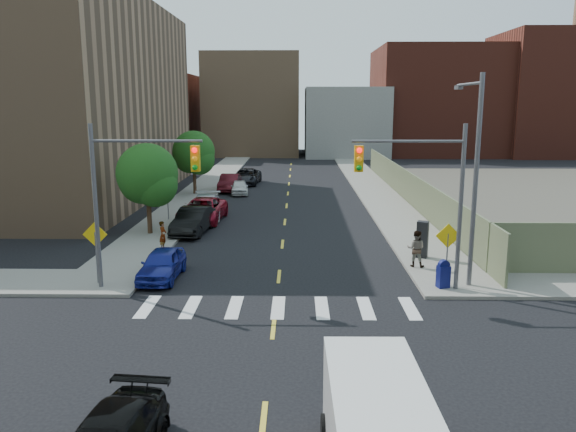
{
  "coord_description": "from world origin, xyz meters",
  "views": [
    {
      "loc": [
        0.83,
        -16.63,
        7.8
      ],
      "look_at": [
        0.34,
        12.11,
        2.0
      ],
      "focal_mm": 35.0,
      "sensor_mm": 36.0,
      "label": 1
    }
  ],
  "objects_px": {
    "parked_car_black": "(193,221)",
    "parked_car_white": "(240,187)",
    "parked_car_blue": "(162,264)",
    "pedestrian_east": "(416,249)",
    "pedestrian_west": "(163,235)",
    "payphone": "(422,239)",
    "parked_car_red": "(202,210)",
    "parked_car_silver": "(206,207)",
    "parked_car_grey": "(246,177)",
    "mailbox": "(443,274)",
    "parked_car_maroon": "(230,183)"
  },
  "relations": [
    {
      "from": "parked_car_black",
      "to": "parked_car_red",
      "type": "height_order",
      "value": "parked_car_black"
    },
    {
      "from": "parked_car_white",
      "to": "parked_car_black",
      "type": "bearing_deg",
      "value": -100.51
    },
    {
      "from": "parked_car_white",
      "to": "payphone",
      "type": "relative_size",
      "value": 1.97
    },
    {
      "from": "pedestrian_west",
      "to": "parked_car_red",
      "type": "bearing_deg",
      "value": -1.92
    },
    {
      "from": "parked_car_blue",
      "to": "pedestrian_east",
      "type": "xyz_separation_m",
      "value": [
        11.72,
        1.62,
        0.35
      ]
    },
    {
      "from": "parked_car_maroon",
      "to": "parked_car_grey",
      "type": "distance_m",
      "value": 4.58
    },
    {
      "from": "mailbox",
      "to": "payphone",
      "type": "distance_m",
      "value": 4.75
    },
    {
      "from": "parked_car_red",
      "to": "parked_car_blue",
      "type": "bearing_deg",
      "value": -85.2
    },
    {
      "from": "parked_car_blue",
      "to": "parked_car_white",
      "type": "relative_size",
      "value": 1.09
    },
    {
      "from": "parked_car_grey",
      "to": "pedestrian_west",
      "type": "bearing_deg",
      "value": -90.5
    },
    {
      "from": "parked_car_black",
      "to": "mailbox",
      "type": "xyz_separation_m",
      "value": [
        12.49,
        -10.45,
        -0.05
      ]
    },
    {
      "from": "parked_car_grey",
      "to": "pedestrian_east",
      "type": "distance_m",
      "value": 30.48
    },
    {
      "from": "parked_car_red",
      "to": "parked_car_white",
      "type": "bearing_deg",
      "value": 87.28
    },
    {
      "from": "parked_car_blue",
      "to": "pedestrian_west",
      "type": "distance_m",
      "value": 4.75
    },
    {
      "from": "mailbox",
      "to": "pedestrian_east",
      "type": "bearing_deg",
      "value": 84.19
    },
    {
      "from": "parked_car_blue",
      "to": "pedestrian_east",
      "type": "distance_m",
      "value": 11.84
    },
    {
      "from": "parked_car_white",
      "to": "parked_car_maroon",
      "type": "relative_size",
      "value": 0.79
    },
    {
      "from": "parked_car_blue",
      "to": "parked_car_white",
      "type": "xyz_separation_m",
      "value": [
        1.06,
        23.91,
        -0.06
      ]
    },
    {
      "from": "parked_car_silver",
      "to": "parked_car_grey",
      "type": "relative_size",
      "value": 0.98
    },
    {
      "from": "parked_car_white",
      "to": "pedestrian_east",
      "type": "xyz_separation_m",
      "value": [
        10.66,
        -22.29,
        0.41
      ]
    },
    {
      "from": "parked_car_silver",
      "to": "mailbox",
      "type": "relative_size",
      "value": 4.37
    },
    {
      "from": "parked_car_red",
      "to": "pedestrian_east",
      "type": "bearing_deg",
      "value": -38.22
    },
    {
      "from": "parked_car_maroon",
      "to": "pedestrian_east",
      "type": "height_order",
      "value": "pedestrian_east"
    },
    {
      "from": "parked_car_maroon",
      "to": "pedestrian_east",
      "type": "relative_size",
      "value": 2.62
    },
    {
      "from": "payphone",
      "to": "pedestrian_east",
      "type": "height_order",
      "value": "payphone"
    },
    {
      "from": "mailbox",
      "to": "pedestrian_west",
      "type": "bearing_deg",
      "value": 139.81
    },
    {
      "from": "parked_car_grey",
      "to": "parked_car_silver",
      "type": "bearing_deg",
      "value": -90.36
    },
    {
      "from": "parked_car_black",
      "to": "mailbox",
      "type": "relative_size",
      "value": 3.98
    },
    {
      "from": "parked_car_red",
      "to": "parked_car_silver",
      "type": "distance_m",
      "value": 1.49
    },
    {
      "from": "parked_car_blue",
      "to": "parked_car_maroon",
      "type": "height_order",
      "value": "parked_car_maroon"
    },
    {
      "from": "parked_car_red",
      "to": "mailbox",
      "type": "xyz_separation_m",
      "value": [
        12.49,
        -13.82,
        -0.05
      ]
    },
    {
      "from": "parked_car_white",
      "to": "mailbox",
      "type": "xyz_separation_m",
      "value": [
        11.19,
        -25.37,
        0.11
      ]
    },
    {
      "from": "parked_car_red",
      "to": "parked_car_black",
      "type": "bearing_deg",
      "value": -86.3
    },
    {
      "from": "parked_car_silver",
      "to": "parked_car_grey",
      "type": "height_order",
      "value": "parked_car_silver"
    },
    {
      "from": "parked_car_maroon",
      "to": "payphone",
      "type": "distance_m",
      "value": 25.64
    },
    {
      "from": "parked_car_black",
      "to": "parked_car_white",
      "type": "xyz_separation_m",
      "value": [
        1.3,
        14.92,
        -0.17
      ]
    },
    {
      "from": "pedestrian_west",
      "to": "pedestrian_east",
      "type": "distance_m",
      "value": 13.11
    },
    {
      "from": "parked_car_black",
      "to": "pedestrian_west",
      "type": "distance_m",
      "value": 4.44
    },
    {
      "from": "parked_car_grey",
      "to": "payphone",
      "type": "distance_m",
      "value": 29.18
    },
    {
      "from": "parked_car_blue",
      "to": "parked_car_silver",
      "type": "height_order",
      "value": "parked_car_silver"
    },
    {
      "from": "parked_car_maroon",
      "to": "parked_car_blue",
      "type": "bearing_deg",
      "value": -88.64
    },
    {
      "from": "parked_car_black",
      "to": "pedestrian_east",
      "type": "relative_size",
      "value": 2.73
    },
    {
      "from": "parked_car_white",
      "to": "pedestrian_west",
      "type": "distance_m",
      "value": 19.4
    },
    {
      "from": "payphone",
      "to": "pedestrian_west",
      "type": "xyz_separation_m",
      "value": [
        -13.42,
        1.35,
        -0.17
      ]
    },
    {
      "from": "parked_car_maroon",
      "to": "pedestrian_west",
      "type": "xyz_separation_m",
      "value": [
        -1.02,
        -21.09,
        0.15
      ]
    },
    {
      "from": "parked_car_silver",
      "to": "payphone",
      "type": "relative_size",
      "value": 2.84
    },
    {
      "from": "parked_car_red",
      "to": "mailbox",
      "type": "distance_m",
      "value": 18.63
    },
    {
      "from": "parked_car_white",
      "to": "payphone",
      "type": "distance_m",
      "value": 23.54
    },
    {
      "from": "pedestrian_east",
      "to": "parked_car_silver",
      "type": "bearing_deg",
      "value": -28.39
    },
    {
      "from": "pedestrian_west",
      "to": "pedestrian_east",
      "type": "xyz_separation_m",
      "value": [
        12.76,
        -3.01,
        0.12
      ]
    }
  ]
}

